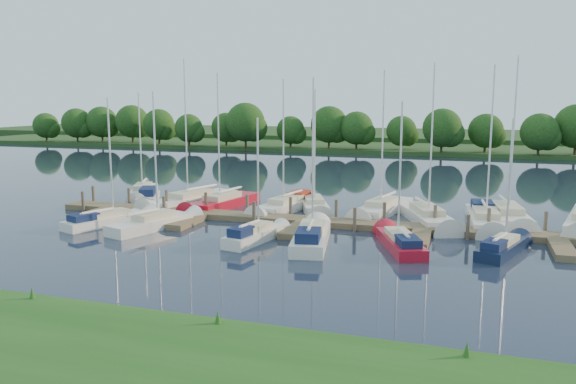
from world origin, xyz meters
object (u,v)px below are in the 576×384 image
(motorboat, at_px, (148,198))
(sailboat_n_5, at_px, (314,206))
(sailboat_s_2, at_px, (255,236))
(dock, at_px, (305,223))
(sailboat_n_0, at_px, (143,194))

(motorboat, bearing_deg, sailboat_n_5, 159.79)
(sailboat_n_5, bearing_deg, sailboat_s_2, 64.28)
(dock, bearing_deg, motorboat, 162.84)
(dock, bearing_deg, sailboat_n_0, 158.47)
(dock, xyz_separation_m, motorboat, (-15.59, 4.81, 0.12))
(dock, bearing_deg, sailboat_s_2, -108.51)
(sailboat_n_5, xyz_separation_m, sailboat_s_2, (-0.70, -11.09, 0.06))
(sailboat_n_5, distance_m, sailboat_s_2, 11.12)
(sailboat_n_0, relative_size, sailboat_n_5, 0.99)
(dock, relative_size, sailboat_s_2, 5.00)
(dock, distance_m, sailboat_s_2, 5.44)
(sailboat_n_0, bearing_deg, motorboat, 106.91)
(sailboat_n_5, bearing_deg, dock, 77.70)
(dock, relative_size, motorboat, 7.60)
(sailboat_n_5, height_order, sailboat_s_2, sailboat_n_5)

